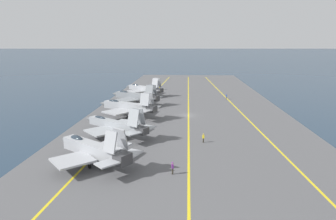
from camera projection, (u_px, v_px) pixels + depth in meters
ground_plane at (188, 117)px, 75.57m from camera, size 2000.00×2000.00×0.00m
carrier_deck at (188, 116)px, 75.53m from camera, size 193.90×50.86×0.40m
deck_stripe_foul_line at (245, 116)px, 74.58m from camera, size 174.26×9.98×0.01m
deck_stripe_centerline at (188, 115)px, 75.48m from camera, size 174.51×0.36×0.01m
deck_stripe_edge_line at (134, 114)px, 76.38m from camera, size 174.35×8.11×0.01m
parked_jet_nearest at (92, 149)px, 44.54m from camera, size 13.14×14.86×6.32m
parked_jet_second at (115, 125)px, 58.44m from camera, size 13.16×16.17×6.18m
parked_jet_third at (127, 106)px, 73.13m from camera, size 14.10×16.49×6.47m
parked_jet_fourth at (135, 96)px, 89.28m from camera, size 12.91×16.85×6.14m
parked_jet_fifth at (144, 88)px, 104.69m from camera, size 13.37×15.97×6.28m
crew_blue_vest at (226, 96)px, 96.56m from camera, size 0.45×0.39×1.78m
crew_purple_vest at (173, 167)px, 41.36m from camera, size 0.43×0.34×1.81m
crew_yellow_vest at (203, 138)px, 54.65m from camera, size 0.34×0.43×1.70m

